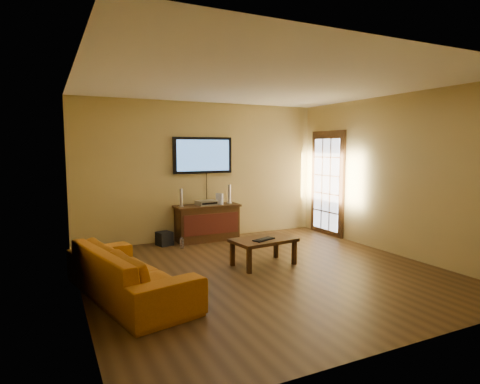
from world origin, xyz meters
TOP-DOWN VIEW (x-y plane):
  - ground_plane at (0.00, 0.00)m, footprint 5.00×5.00m
  - room_walls at (0.00, 0.62)m, footprint 5.00×5.00m
  - french_door at (2.46, 1.70)m, footprint 0.07×1.02m
  - media_console at (-0.02, 2.25)m, footprint 1.27×0.49m
  - television at (-0.02, 2.45)m, footprint 1.21×0.08m
  - coffee_table at (0.16, 0.31)m, footprint 1.03×0.69m
  - sofa at (-1.96, -0.14)m, footprint 1.10×2.25m
  - speaker_left at (-0.54, 2.25)m, footprint 0.09×0.09m
  - speaker_right at (0.48, 2.28)m, footprint 0.10×0.10m
  - av_receiver at (-0.02, 2.27)m, footprint 0.41×0.32m
  - game_console at (0.23, 2.22)m, footprint 0.11×0.16m
  - subwoofer at (-0.88, 2.22)m, footprint 0.31×0.31m
  - bottle at (-0.67, 1.85)m, footprint 0.07×0.07m
  - keyboard at (0.12, 0.23)m, footprint 0.40×0.26m

SIDE VIEW (x-z plane):
  - ground_plane at x=0.00m, z-range 0.00..0.00m
  - bottle at x=-0.67m, z-range -0.01..0.20m
  - subwoofer at x=-0.88m, z-range 0.00..0.25m
  - media_console at x=-0.02m, z-range 0.00..0.71m
  - coffee_table at x=0.16m, z-range 0.15..0.57m
  - sofa at x=-1.96m, z-range 0.00..0.84m
  - keyboard at x=0.12m, z-range 0.42..0.44m
  - av_receiver at x=-0.02m, z-range 0.70..0.79m
  - game_console at x=0.23m, z-range 0.70..0.92m
  - speaker_left at x=-0.54m, z-range 0.69..1.03m
  - speaker_right at x=0.48m, z-range 0.69..1.06m
  - french_door at x=2.46m, z-range -0.06..2.16m
  - television at x=-0.02m, z-range 1.31..2.02m
  - room_walls at x=0.00m, z-range -0.81..4.19m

